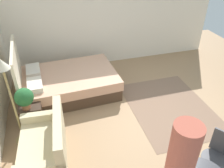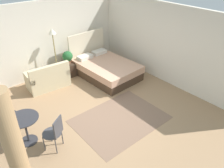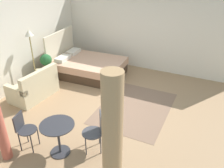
{
  "view_description": "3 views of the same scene",
  "coord_description": "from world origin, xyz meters",
  "px_view_note": "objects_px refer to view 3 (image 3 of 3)",
  "views": [
    {
      "loc": [
        -3.46,
        1.88,
        3.42
      ],
      "look_at": [
        0.42,
        0.75,
        0.74
      ],
      "focal_mm": 36.99,
      "sensor_mm": 36.0,
      "label": 1
    },
    {
      "loc": [
        -2.98,
        -4.02,
        3.95
      ],
      "look_at": [
        0.45,
        0.05,
        0.73
      ],
      "focal_mm": 35.43,
      "sensor_mm": 36.0,
      "label": 2
    },
    {
      "loc": [
        -4.94,
        -2.35,
        3.64
      ],
      "look_at": [
        0.18,
        0.08,
        0.58
      ],
      "focal_mm": 38.48,
      "sensor_mm": 36.0,
      "label": 3
    }
  ],
  "objects_px": {
    "bed": "(87,66)",
    "couch": "(34,88)",
    "floor_lamp": "(31,44)",
    "cafe_chair_near_couch": "(97,129)",
    "balcony_table": "(58,133)",
    "potted_plant": "(46,60)",
    "cafe_chair_near_window": "(24,128)",
    "nightstand": "(51,74)"
  },
  "relations": [
    {
      "from": "bed",
      "to": "couch",
      "type": "bearing_deg",
      "value": 162.83
    },
    {
      "from": "floor_lamp",
      "to": "cafe_chair_near_couch",
      "type": "height_order",
      "value": "floor_lamp"
    },
    {
      "from": "balcony_table",
      "to": "potted_plant",
      "type": "bearing_deg",
      "value": 42.58
    },
    {
      "from": "potted_plant",
      "to": "cafe_chair_near_window",
      "type": "relative_size",
      "value": 0.55
    },
    {
      "from": "potted_plant",
      "to": "couch",
      "type": "bearing_deg",
      "value": -162.93
    },
    {
      "from": "cafe_chair_near_couch",
      "to": "balcony_table",
      "type": "bearing_deg",
      "value": 123.98
    },
    {
      "from": "potted_plant",
      "to": "floor_lamp",
      "type": "distance_m",
      "value": 0.76
    },
    {
      "from": "couch",
      "to": "nightstand",
      "type": "height_order",
      "value": "couch"
    },
    {
      "from": "cafe_chair_near_window",
      "to": "floor_lamp",
      "type": "bearing_deg",
      "value": 36.64
    },
    {
      "from": "bed",
      "to": "cafe_chair_near_window",
      "type": "xyz_separation_m",
      "value": [
        -3.63,
        -0.65,
        0.21
      ]
    },
    {
      "from": "potted_plant",
      "to": "cafe_chair_near_window",
      "type": "distance_m",
      "value": 3.07
    },
    {
      "from": "potted_plant",
      "to": "cafe_chair_near_couch",
      "type": "xyz_separation_m",
      "value": [
        -2.05,
        -2.93,
        -0.21
      ]
    },
    {
      "from": "bed",
      "to": "nightstand",
      "type": "bearing_deg",
      "value": 136.21
    },
    {
      "from": "couch",
      "to": "nightstand",
      "type": "distance_m",
      "value": 1.09
    },
    {
      "from": "floor_lamp",
      "to": "cafe_chair_near_window",
      "type": "bearing_deg",
      "value": -143.36
    },
    {
      "from": "floor_lamp",
      "to": "cafe_chair_near_window",
      "type": "distance_m",
      "value": 2.95
    },
    {
      "from": "nightstand",
      "to": "cafe_chair_near_window",
      "type": "xyz_separation_m",
      "value": [
        -2.75,
        -1.5,
        0.28
      ]
    },
    {
      "from": "nightstand",
      "to": "cafe_chair_near_couch",
      "type": "bearing_deg",
      "value": -126.82
    },
    {
      "from": "potted_plant",
      "to": "balcony_table",
      "type": "relative_size",
      "value": 0.63
    },
    {
      "from": "balcony_table",
      "to": "cafe_chair_near_window",
      "type": "distance_m",
      "value": 0.76
    },
    {
      "from": "potted_plant",
      "to": "nightstand",
      "type": "bearing_deg",
      "value": -25.63
    },
    {
      "from": "bed",
      "to": "couch",
      "type": "relative_size",
      "value": 1.72
    },
    {
      "from": "bed",
      "to": "couch",
      "type": "distance_m",
      "value": 2.03
    },
    {
      "from": "potted_plant",
      "to": "cafe_chair_near_window",
      "type": "height_order",
      "value": "potted_plant"
    },
    {
      "from": "potted_plant",
      "to": "balcony_table",
      "type": "xyz_separation_m",
      "value": [
        -2.49,
        -2.28,
        -0.23
      ]
    },
    {
      "from": "potted_plant",
      "to": "cafe_chair_near_couch",
      "type": "distance_m",
      "value": 3.58
    },
    {
      "from": "bed",
      "to": "cafe_chair_near_window",
      "type": "bearing_deg",
      "value": -169.85
    },
    {
      "from": "couch",
      "to": "floor_lamp",
      "type": "bearing_deg",
      "value": 37.1
    },
    {
      "from": "bed",
      "to": "balcony_table",
      "type": "xyz_separation_m",
      "value": [
        -3.47,
        -1.39,
        0.2
      ]
    },
    {
      "from": "floor_lamp",
      "to": "cafe_chair_near_window",
      "type": "xyz_separation_m",
      "value": [
        -2.26,
        -1.68,
        -0.85
      ]
    },
    {
      "from": "nightstand",
      "to": "balcony_table",
      "type": "distance_m",
      "value": 3.43
    },
    {
      "from": "couch",
      "to": "floor_lamp",
      "type": "distance_m",
      "value": 1.29
    },
    {
      "from": "bed",
      "to": "balcony_table",
      "type": "relative_size",
      "value": 3.26
    },
    {
      "from": "couch",
      "to": "balcony_table",
      "type": "relative_size",
      "value": 1.9
    },
    {
      "from": "balcony_table",
      "to": "cafe_chair_near_couch",
      "type": "height_order",
      "value": "cafe_chair_near_couch"
    },
    {
      "from": "nightstand",
      "to": "cafe_chair_near_window",
      "type": "distance_m",
      "value": 3.14
    },
    {
      "from": "balcony_table",
      "to": "bed",
      "type": "bearing_deg",
      "value": 21.84
    },
    {
      "from": "nightstand",
      "to": "floor_lamp",
      "type": "distance_m",
      "value": 1.24
    },
    {
      "from": "couch",
      "to": "cafe_chair_near_window",
      "type": "bearing_deg",
      "value": -143.51
    },
    {
      "from": "nightstand",
      "to": "floor_lamp",
      "type": "height_order",
      "value": "floor_lamp"
    },
    {
      "from": "potted_plant",
      "to": "floor_lamp",
      "type": "height_order",
      "value": "floor_lamp"
    },
    {
      "from": "floor_lamp",
      "to": "potted_plant",
      "type": "bearing_deg",
      "value": -19.79
    }
  ]
}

